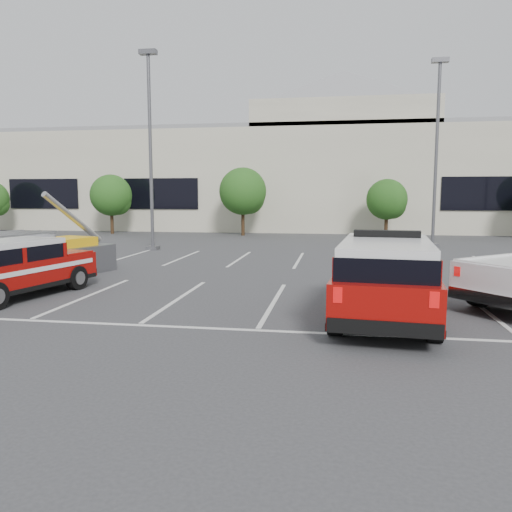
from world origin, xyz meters
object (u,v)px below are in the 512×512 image
(tree_left, at_px, (113,197))
(light_pole_left, at_px, (150,151))
(convention_building, at_px, (321,174))
(fire_chief_suv, at_px, (385,283))
(tree_mid_right, at_px, (388,201))
(ladder_suv, at_px, (13,272))
(light_pole_mid, at_px, (436,153))
(tree_mid_left, at_px, (244,193))
(utility_rig, at_px, (60,258))

(tree_left, distance_m, light_pole_left, 12.43)
(tree_left, bearing_deg, convention_building, 33.05)
(tree_left, relative_size, fire_chief_suv, 0.73)
(tree_mid_right, relative_size, ladder_suv, 0.80)
(light_pole_left, relative_size, light_pole_mid, 1.00)
(tree_left, bearing_deg, light_pole_mid, -15.43)
(tree_left, bearing_deg, tree_mid_right, -0.00)
(convention_building, bearing_deg, ladder_suv, -103.17)
(tree_left, xyz_separation_m, fire_chief_suv, (17.72, -23.31, -1.93))
(tree_mid_right, distance_m, fire_chief_suv, 23.48)
(light_pole_left, distance_m, fire_chief_suv, 17.65)
(fire_chief_suv, bearing_deg, light_pole_left, 134.70)
(light_pole_left, relative_size, fire_chief_suv, 1.70)
(tree_mid_right, height_order, fire_chief_suv, tree_mid_right)
(tree_mid_left, bearing_deg, convention_building, 62.60)
(tree_mid_right, bearing_deg, tree_left, 180.00)
(tree_mid_left, bearing_deg, light_pole_mid, -26.92)
(fire_chief_suv, distance_m, ladder_suv, 10.23)
(tree_mid_right, height_order, ladder_suv, tree_mid_right)
(tree_left, height_order, tree_mid_left, tree_mid_left)
(fire_chief_suv, xyz_separation_m, utility_rig, (-11.18, 4.84, -0.24))
(tree_mid_left, xyz_separation_m, light_pole_mid, (11.91, -6.05, 2.14))
(light_pole_mid, bearing_deg, utility_rig, -141.07)
(ladder_suv, distance_m, utility_rig, 4.21)
(tree_left, bearing_deg, fire_chief_suv, -52.76)
(convention_building, distance_m, light_pole_left, 21.49)
(tree_mid_left, bearing_deg, fire_chief_suv, -71.68)
(convention_building, relative_size, light_pole_mid, 5.86)
(tree_left, height_order, light_pole_mid, light_pole_mid)
(ladder_suv, xyz_separation_m, utility_rig, (-0.98, 4.09, -0.14))
(tree_mid_left, distance_m, light_pole_left, 10.73)
(utility_rig, bearing_deg, convention_building, 90.29)
(tree_left, xyz_separation_m, light_pole_left, (6.91, -10.05, 2.41))
(convention_building, xyz_separation_m, tree_mid_left, (-5.09, -9.82, -1.68))
(convention_building, bearing_deg, tree_left, -146.95)
(tree_mid_right, relative_size, light_pole_left, 0.39)
(light_pole_mid, bearing_deg, convention_building, 113.26)
(tree_mid_right, distance_m, ladder_suv, 25.84)
(tree_mid_left, bearing_deg, ladder_suv, -96.29)
(tree_mid_right, bearing_deg, tree_mid_left, 180.00)
(light_pole_left, bearing_deg, tree_mid_left, 72.90)
(convention_building, height_order, utility_rig, convention_building)
(tree_mid_right, height_order, utility_rig, tree_mid_right)
(tree_mid_right, xyz_separation_m, light_pole_mid, (1.91, -6.05, 2.68))
(light_pole_mid, relative_size, ladder_suv, 2.05)
(tree_mid_right, relative_size, light_pole_mid, 0.39)
(tree_mid_left, height_order, ladder_suv, tree_mid_left)
(tree_mid_right, xyz_separation_m, fire_chief_suv, (-2.28, -23.31, -1.66))
(ladder_suv, bearing_deg, fire_chief_suv, 7.60)
(convention_building, height_order, light_pole_mid, convention_building)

